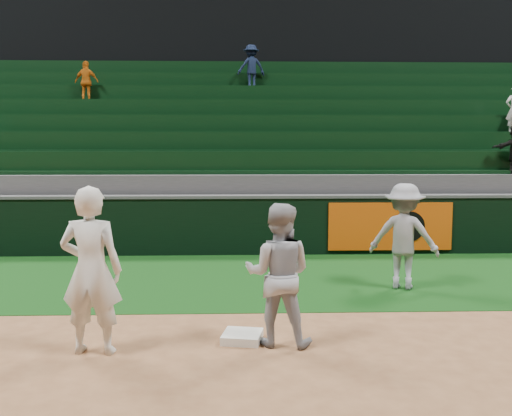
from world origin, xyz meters
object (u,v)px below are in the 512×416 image
Objects in this scene: first_base at (242,337)px; base_coach at (404,236)px; baserunner at (278,274)px; first_baseman at (91,270)px.

base_coach reaches higher than first_base.
baserunner is 0.98× the size of base_coach.
first_baseman is (-1.66, -0.32, 0.88)m from first_base.
base_coach is (4.26, 2.70, -0.08)m from first_baseman.
first_baseman is at bearing -169.03° from first_base.
first_baseman is at bearing 54.32° from base_coach.
base_coach is (2.18, 2.48, 0.03)m from baserunner.
baserunner is at bearing -14.19° from first_base.
first_base is 0.88m from baserunner.
base_coach is at bearing 42.42° from first_base.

